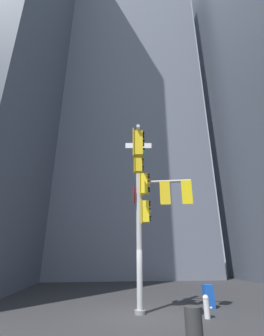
% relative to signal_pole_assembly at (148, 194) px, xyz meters
% --- Properties ---
extents(ground, '(120.00, 120.00, 0.00)m').
position_rel_signal_pole_assembly_xyz_m(ground, '(-0.34, 0.55, -4.95)').
color(ground, '#2D2D30').
extents(building_mid_block, '(17.44, 17.44, 42.13)m').
position_rel_signal_pole_assembly_xyz_m(building_mid_block, '(0.88, 21.38, 16.11)').
color(building_mid_block, slate).
rests_on(building_mid_block, ground).
extents(signal_pole_assembly, '(3.18, 3.69, 8.36)m').
position_rel_signal_pole_assembly_xyz_m(signal_pole_assembly, '(0.00, 0.00, 0.00)').
color(signal_pole_assembly, '#B2B2B5').
rests_on(signal_pole_assembly, ground).
extents(fire_hydrant, '(0.33, 0.23, 0.82)m').
position_rel_signal_pole_assembly_xyz_m(fire_hydrant, '(2.15, -0.38, -4.52)').
color(fire_hydrant, silver).
rests_on(fire_hydrant, ground).
extents(newspaper_box, '(0.45, 0.36, 0.98)m').
position_rel_signal_pole_assembly_xyz_m(newspaper_box, '(2.97, 1.31, -4.46)').
color(newspaper_box, '#194CB2').
rests_on(newspaper_box, ground).
extents(trash_bin, '(0.48, 0.48, 0.92)m').
position_rel_signal_pole_assembly_xyz_m(trash_bin, '(0.69, -2.99, -4.49)').
color(trash_bin, '#2D2D2D').
rests_on(trash_bin, ground).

